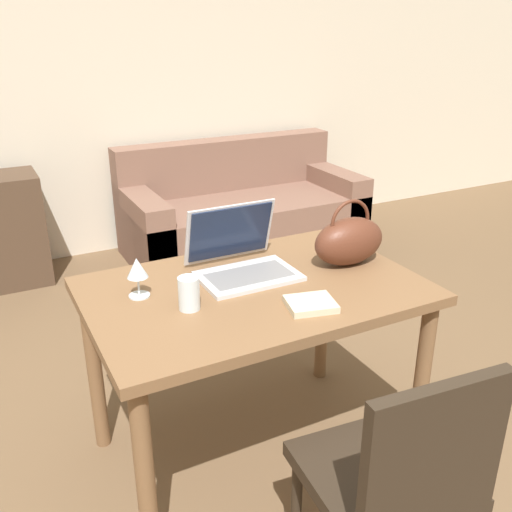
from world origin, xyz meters
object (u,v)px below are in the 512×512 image
chair (398,476)px  drinking_glass (189,293)px  wine_glass (137,270)px  couch (241,213)px  laptop (240,255)px  handbag (349,240)px

chair → drinking_glass: size_ratio=7.58×
wine_glass → chair: bearing=-62.8°
drinking_glass → wine_glass: (-0.12, 0.17, 0.04)m
couch → drinking_glass: drinking_glass is taller
laptop → wine_glass: (-0.42, -0.04, 0.03)m
wine_glass → drinking_glass: bearing=-53.9°
couch → drinking_glass: (-1.26, -2.18, 0.54)m
laptop → wine_glass: bearing=-175.1°
couch → handbag: bearing=-104.6°
laptop → handbag: handbag is taller
handbag → chair: bearing=-115.4°
chair → couch: (0.92, 2.90, -0.21)m
chair → handbag: bearing=69.6°
couch → laptop: bearing=-116.1°
laptop → drinking_glass: size_ratio=3.19×
drinking_glass → chair: bearing=-65.1°
chair → drinking_glass: (-0.33, 0.72, 0.33)m
couch → wine_glass: 2.51m
drinking_glass → handbag: bearing=5.8°
drinking_glass → handbag: (0.71, 0.07, 0.04)m
couch → laptop: size_ratio=4.87×
laptop → wine_glass: 0.42m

